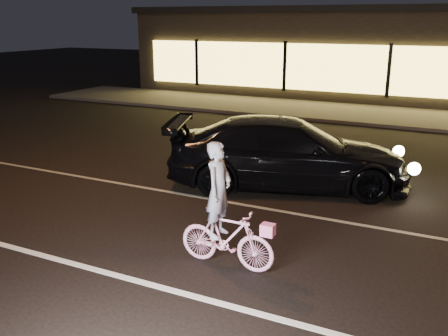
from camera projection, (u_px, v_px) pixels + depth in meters
The scene contains 7 objects.
ground at pixel (238, 252), 8.11m from camera, with size 90.00×90.00×0.00m, color black.
lane_stripe_near at pixel (193, 296), 6.82m from camera, with size 60.00×0.12×0.01m, color silver.
lane_stripe_far at pixel (280, 211), 9.83m from camera, with size 60.00×0.10×0.01m, color gray.
sidewalk at pixel (378, 115), 19.27m from camera, with size 30.00×4.00×0.12m, color #383533.
storefront at pixel (404, 51), 23.80m from camera, with size 25.40×8.42×4.20m.
cyclist at pixel (224, 224), 7.48m from camera, with size 1.54×0.53×1.94m.
sedan at pixel (288, 153), 11.09m from camera, with size 5.73×3.82×1.54m.
Camera 1 is at (3.04, -6.72, 3.64)m, focal length 40.00 mm.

